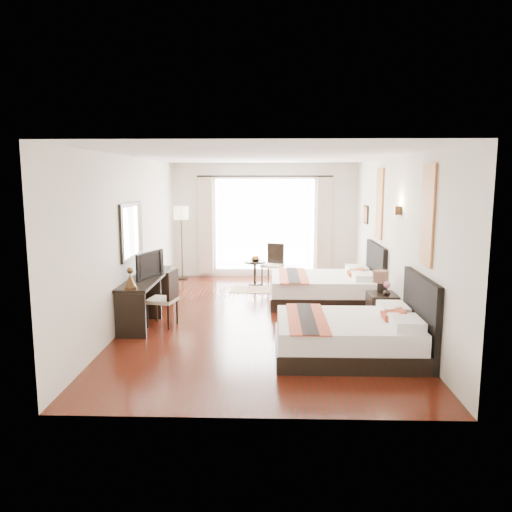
{
  "coord_description": "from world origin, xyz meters",
  "views": [
    {
      "loc": [
        0.15,
        -8.54,
        2.44
      ],
      "look_at": [
        -0.11,
        0.2,
        1.07
      ],
      "focal_mm": 35.0,
      "sensor_mm": 36.0,
      "label": 1
    }
  ],
  "objects_px": {
    "desk_chair": "(163,309)",
    "floor_lamp": "(181,218)",
    "television": "(146,264)",
    "vase": "(387,294)",
    "fruit_bowl": "(255,260)",
    "side_table": "(255,273)",
    "table_lamp": "(381,278)",
    "bed_far": "(327,287)",
    "window_chair": "(273,272)",
    "nightstand": "(382,310)",
    "bed_near": "(353,335)",
    "console_desk": "(147,298)"
  },
  "relations": [
    {
      "from": "console_desk",
      "to": "side_table",
      "type": "bearing_deg",
      "value": 58.06
    },
    {
      "from": "table_lamp",
      "to": "vase",
      "type": "height_order",
      "value": "table_lamp"
    },
    {
      "from": "vase",
      "to": "table_lamp",
      "type": "bearing_deg",
      "value": 105.02
    },
    {
      "from": "table_lamp",
      "to": "television",
      "type": "distance_m",
      "value": 3.96
    },
    {
      "from": "table_lamp",
      "to": "desk_chair",
      "type": "height_order",
      "value": "desk_chair"
    },
    {
      "from": "bed_far",
      "to": "table_lamp",
      "type": "bearing_deg",
      "value": -62.91
    },
    {
      "from": "nightstand",
      "to": "desk_chair",
      "type": "distance_m",
      "value": 3.64
    },
    {
      "from": "nightstand",
      "to": "table_lamp",
      "type": "distance_m",
      "value": 0.52
    },
    {
      "from": "bed_near",
      "to": "television",
      "type": "relative_size",
      "value": 2.56
    },
    {
      "from": "desk_chair",
      "to": "floor_lamp",
      "type": "distance_m",
      "value": 4.1
    },
    {
      "from": "table_lamp",
      "to": "floor_lamp",
      "type": "height_order",
      "value": "floor_lamp"
    },
    {
      "from": "console_desk",
      "to": "window_chair",
      "type": "bearing_deg",
      "value": 53.7
    },
    {
      "from": "vase",
      "to": "desk_chair",
      "type": "distance_m",
      "value": 3.68
    },
    {
      "from": "side_table",
      "to": "floor_lamp",
      "type": "bearing_deg",
      "value": 160.28
    },
    {
      "from": "console_desk",
      "to": "vase",
      "type": "bearing_deg",
      "value": -5.63
    },
    {
      "from": "window_chair",
      "to": "floor_lamp",
      "type": "bearing_deg",
      "value": -80.01
    },
    {
      "from": "bed_far",
      "to": "desk_chair",
      "type": "height_order",
      "value": "bed_far"
    },
    {
      "from": "side_table",
      "to": "table_lamp",
      "type": "bearing_deg",
      "value": -54.1
    },
    {
      "from": "fruit_bowl",
      "to": "vase",
      "type": "bearing_deg",
      "value": -55.49
    },
    {
      "from": "nightstand",
      "to": "television",
      "type": "relative_size",
      "value": 0.71
    },
    {
      "from": "bed_near",
      "to": "floor_lamp",
      "type": "height_order",
      "value": "floor_lamp"
    },
    {
      "from": "bed_far",
      "to": "nightstand",
      "type": "bearing_deg",
      "value": -63.65
    },
    {
      "from": "bed_near",
      "to": "desk_chair",
      "type": "xyz_separation_m",
      "value": [
        -2.92,
        1.32,
        -0.01
      ]
    },
    {
      "from": "window_chair",
      "to": "table_lamp",
      "type": "bearing_deg",
      "value": 52.59
    },
    {
      "from": "fruit_bowl",
      "to": "table_lamp",
      "type": "bearing_deg",
      "value": -54.33
    },
    {
      "from": "television",
      "to": "desk_chair",
      "type": "bearing_deg",
      "value": -112.6
    },
    {
      "from": "table_lamp",
      "to": "television",
      "type": "bearing_deg",
      "value": 178.78
    },
    {
      "from": "television",
      "to": "fruit_bowl",
      "type": "xyz_separation_m",
      "value": [
        1.77,
        2.96,
        -0.4
      ]
    },
    {
      "from": "bed_far",
      "to": "desk_chair",
      "type": "xyz_separation_m",
      "value": [
        -2.89,
        -1.65,
        -0.02
      ]
    },
    {
      "from": "television",
      "to": "bed_near",
      "type": "bearing_deg",
      "value": -97.06
    },
    {
      "from": "nightstand",
      "to": "side_table",
      "type": "xyz_separation_m",
      "value": [
        -2.22,
        3.12,
        0.01
      ]
    },
    {
      "from": "nightstand",
      "to": "floor_lamp",
      "type": "distance_m",
      "value": 5.64
    },
    {
      "from": "television",
      "to": "side_table",
      "type": "xyz_separation_m",
      "value": [
        1.76,
        2.95,
        -0.7
      ]
    },
    {
      "from": "television",
      "to": "bed_far",
      "type": "bearing_deg",
      "value": -48.08
    },
    {
      "from": "desk_chair",
      "to": "vase",
      "type": "bearing_deg",
      "value": -168.32
    },
    {
      "from": "floor_lamp",
      "to": "side_table",
      "type": "bearing_deg",
      "value": -19.72
    },
    {
      "from": "nightstand",
      "to": "vase",
      "type": "relative_size",
      "value": 4.45
    },
    {
      "from": "table_lamp",
      "to": "bed_near",
      "type": "bearing_deg",
      "value": -113.98
    },
    {
      "from": "floor_lamp",
      "to": "fruit_bowl",
      "type": "distance_m",
      "value": 2.12
    },
    {
      "from": "television",
      "to": "window_chair",
      "type": "bearing_deg",
      "value": -15.76
    },
    {
      "from": "vase",
      "to": "television",
      "type": "height_order",
      "value": "television"
    },
    {
      "from": "side_table",
      "to": "window_chair",
      "type": "distance_m",
      "value": 0.43
    },
    {
      "from": "nightstand",
      "to": "side_table",
      "type": "bearing_deg",
      "value": 125.38
    },
    {
      "from": "vase",
      "to": "desk_chair",
      "type": "xyz_separation_m",
      "value": [
        -3.67,
        -0.01,
        -0.28
      ]
    },
    {
      "from": "vase",
      "to": "window_chair",
      "type": "height_order",
      "value": "window_chair"
    },
    {
      "from": "side_table",
      "to": "fruit_bowl",
      "type": "xyz_separation_m",
      "value": [
        0.01,
        0.01,
        0.31
      ]
    },
    {
      "from": "television",
      "to": "vase",
      "type": "bearing_deg",
      "value": -74.88
    },
    {
      "from": "desk_chair",
      "to": "nightstand",
      "type": "bearing_deg",
      "value": -166.28
    },
    {
      "from": "vase",
      "to": "window_chair",
      "type": "distance_m",
      "value": 3.86
    },
    {
      "from": "bed_near",
      "to": "console_desk",
      "type": "height_order",
      "value": "bed_near"
    }
  ]
}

